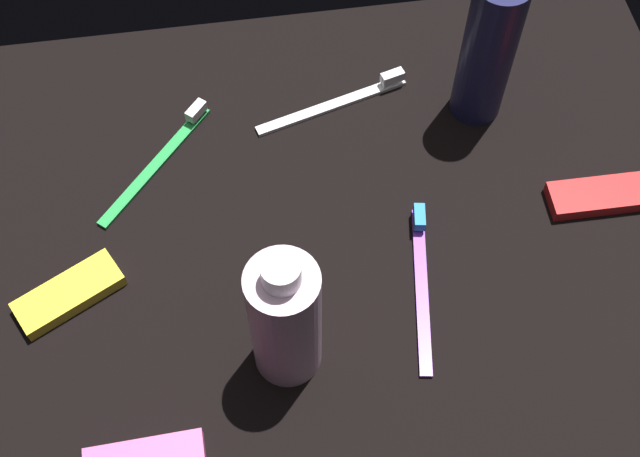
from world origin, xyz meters
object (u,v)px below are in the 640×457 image
Objects in this scene: toothbrush_purple at (421,277)px; toothbrush_white at (341,100)px; bodywash_bottle at (285,320)px; snack_bar_yellow at (69,294)px; snack_bar_red at (598,196)px; lotion_bottle at (488,50)px; toothbrush_green at (162,156)px.

toothbrush_white is (-4.26, 23.11, 0.00)cm from toothbrush_purple.
snack_bar_yellow is (-20.19, 9.13, -7.39)cm from bodywash_bottle.
bodywash_bottle is 1.72× the size of snack_bar_red.
toothbrush_white is (-14.72, 2.64, -8.59)cm from lotion_bottle.
snack_bar_yellow is 1.00× the size of snack_bar_red.
lotion_bottle is 1.43× the size of toothbrush_green.
snack_bar_yellow is at bearing -175.78° from snack_bar_red.
toothbrush_purple is at bearing -117.07° from lotion_bottle.
bodywash_bottle is 1.23× the size of toothbrush_green.
snack_bar_yellow is (-9.69, -15.21, 0.14)cm from toothbrush_green.
toothbrush_purple is 34.29cm from snack_bar_yellow.
snack_bar_yellow is (-29.88, -19.92, 0.14)cm from toothbrush_white.
toothbrush_purple is at bearing 23.05° from bodywash_bottle.
bodywash_bottle is at bearing -51.92° from snack_bar_yellow.
toothbrush_green reaches higher than snack_bar_yellow.
toothbrush_white reaches higher than snack_bar_red.
lotion_bottle is at bearing 47.25° from bodywash_bottle.
toothbrush_green is (-34.92, -2.07, -8.59)cm from lotion_bottle.
bodywash_bottle is 0.99× the size of toothbrush_purple.
snack_bar_red is at bearing -34.33° from toothbrush_white.
bodywash_bottle reaches higher than snack_bar_yellow.
toothbrush_white is 1.70× the size of snack_bar_red.
bodywash_bottle is at bearing -159.23° from snack_bar_red.
bodywash_bottle is at bearing -156.95° from toothbrush_purple.
toothbrush_purple is 30.61cm from toothbrush_green.
toothbrush_purple is 1.24× the size of toothbrush_green.
toothbrush_purple reaches higher than snack_bar_red.
snack_bar_red is (24.37, -16.64, 0.14)cm from toothbrush_white.
toothbrush_green is 0.82× the size of toothbrush_white.
lotion_bottle is 48.57cm from snack_bar_yellow.
toothbrush_white is 1.70× the size of snack_bar_yellow.
bodywash_bottle is at bearing -132.75° from lotion_bottle.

